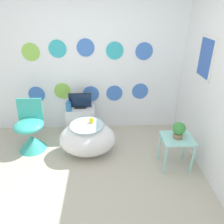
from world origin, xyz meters
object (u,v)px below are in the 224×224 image
object	(u,v)px
bathtub	(88,139)
tv	(80,101)
vase	(69,107)
chair	(31,134)
potted_plant_left	(179,130)

from	to	relation	value
bathtub	tv	xyz separation A→B (m)	(-0.15, 0.64, 0.37)
vase	chair	bearing A→B (deg)	-150.64
bathtub	vase	size ratio (longest dim) A/B	4.73
chair	vase	bearing A→B (deg)	29.36
bathtub	vase	bearing A→B (deg)	123.76
tv	vase	bearing A→B (deg)	-146.47
bathtub	vase	xyz separation A→B (m)	(-0.34, 0.51, 0.34)
chair	potted_plant_left	distance (m)	2.36
chair	bathtub	bearing A→B (deg)	-10.28
bathtub	chair	size ratio (longest dim) A/B	1.06
chair	tv	xyz separation A→B (m)	(0.80, 0.47, 0.37)
chair	vase	distance (m)	0.77
bathtub	chair	xyz separation A→B (m)	(-0.95, 0.17, 0.01)
bathtub	potted_plant_left	bearing A→B (deg)	-15.55
chair	vase	world-z (taller)	chair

